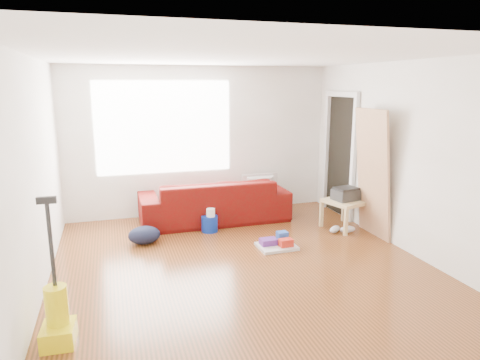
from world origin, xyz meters
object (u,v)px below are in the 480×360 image
object	(u,v)px
bucket	(210,231)
vacuum	(57,317)
tv_stand	(261,203)
sofa	(214,220)
side_table	(345,204)
cleaning_tray	(277,243)
backpack	(145,243)

from	to	relation	value
bucket	vacuum	distance (m)	3.09
tv_stand	sofa	bearing A→B (deg)	-170.78
side_table	bucket	size ratio (longest dim) A/B	2.81
cleaning_tray	side_table	bearing A→B (deg)	19.12
backpack	vacuum	world-z (taller)	vacuum
sofa	bucket	bearing A→B (deg)	68.48
side_table	backpack	bearing A→B (deg)	175.59
backpack	cleaning_tray	bearing A→B (deg)	-24.08
sofa	cleaning_tray	world-z (taller)	sofa
tv_stand	backpack	xyz separation A→B (m)	(-2.10, -1.00, -0.15)
sofa	backpack	world-z (taller)	sofa
tv_stand	vacuum	size ratio (longest dim) A/B	0.63
sofa	side_table	size ratio (longest dim) A/B	3.43
sofa	tv_stand	xyz separation A→B (m)	(0.91, 0.27, 0.15)
cleaning_tray	vacuum	distance (m)	3.05
sofa	side_table	distance (m)	2.12
cleaning_tray	vacuum	size ratio (longest dim) A/B	0.40
cleaning_tray	backpack	bearing A→B (deg)	158.41
tv_stand	bucket	xyz separation A→B (m)	(-1.11, -0.77, -0.15)
cleaning_tray	vacuum	bearing A→B (deg)	-150.16
sofa	bucket	distance (m)	0.54
side_table	bucket	distance (m)	2.14
sofa	side_table	xyz separation A→B (m)	(1.85, -0.96, 0.38)
bucket	backpack	bearing A→B (deg)	-167.23
cleaning_tray	bucket	bearing A→B (deg)	129.16
side_table	sofa	bearing A→B (deg)	152.56
tv_stand	side_table	xyz separation A→B (m)	(0.94, -1.23, 0.23)
side_table	cleaning_tray	bearing A→B (deg)	-160.88
sofa	backpack	xyz separation A→B (m)	(-1.19, -0.73, 0.00)
cleaning_tray	backpack	xyz separation A→B (m)	(-1.74, 0.69, -0.06)
bucket	cleaning_tray	xyz separation A→B (m)	(0.74, -0.91, 0.06)
cleaning_tray	vacuum	xyz separation A→B (m)	(-2.64, -1.52, 0.18)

